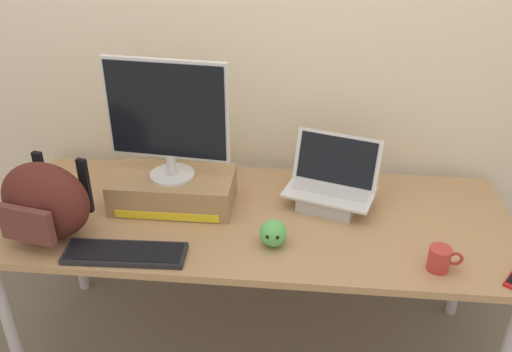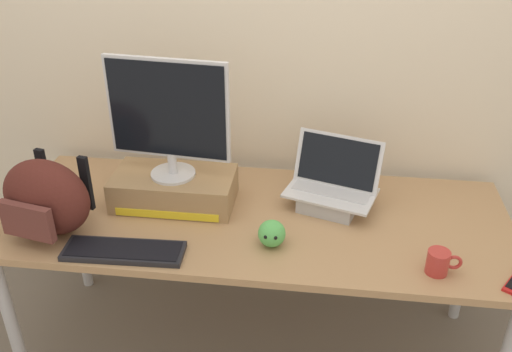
{
  "view_description": "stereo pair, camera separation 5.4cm",
  "coord_description": "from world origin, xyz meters",
  "px_view_note": "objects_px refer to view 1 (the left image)",
  "views": [
    {
      "loc": [
        0.18,
        -1.85,
        1.96
      ],
      "look_at": [
        0.0,
        0.0,
        0.9
      ],
      "focal_mm": 39.67,
      "sensor_mm": 36.0,
      "label": 1
    },
    {
      "loc": [
        0.24,
        -1.85,
        1.96
      ],
      "look_at": [
        0.0,
        0.0,
        0.9
      ],
      "focal_mm": 39.67,
      "sensor_mm": 36.0,
      "label": 2
    }
  ],
  "objects_px": {
    "plush_toy": "(273,233)",
    "open_laptop": "(331,192)",
    "toner_box_yellow": "(173,190)",
    "messenger_backpack": "(45,201)",
    "coffee_mug": "(440,259)",
    "desktop_monitor": "(167,117)",
    "external_keyboard": "(125,253)"
  },
  "relations": [
    {
      "from": "external_keyboard",
      "to": "coffee_mug",
      "type": "xyz_separation_m",
      "value": [
        1.09,
        0.04,
        0.03
      ]
    },
    {
      "from": "toner_box_yellow",
      "to": "external_keyboard",
      "type": "relative_size",
      "value": 1.11
    },
    {
      "from": "desktop_monitor",
      "to": "messenger_backpack",
      "type": "xyz_separation_m",
      "value": [
        -0.41,
        -0.26,
        -0.23
      ]
    },
    {
      "from": "desktop_monitor",
      "to": "plush_toy",
      "type": "bearing_deg",
      "value": -24.35
    },
    {
      "from": "messenger_backpack",
      "to": "external_keyboard",
      "type": "bearing_deg",
      "value": -5.85
    },
    {
      "from": "desktop_monitor",
      "to": "open_laptop",
      "type": "height_order",
      "value": "desktop_monitor"
    },
    {
      "from": "toner_box_yellow",
      "to": "open_laptop",
      "type": "xyz_separation_m",
      "value": [
        0.63,
        0.06,
        -0.0
      ]
    },
    {
      "from": "toner_box_yellow",
      "to": "desktop_monitor",
      "type": "height_order",
      "value": "desktop_monitor"
    },
    {
      "from": "desktop_monitor",
      "to": "coffee_mug",
      "type": "relative_size",
      "value": 4.04
    },
    {
      "from": "open_laptop",
      "to": "plush_toy",
      "type": "distance_m",
      "value": 0.36
    },
    {
      "from": "external_keyboard",
      "to": "coffee_mug",
      "type": "height_order",
      "value": "coffee_mug"
    },
    {
      "from": "toner_box_yellow",
      "to": "open_laptop",
      "type": "bearing_deg",
      "value": 5.11
    },
    {
      "from": "desktop_monitor",
      "to": "open_laptop",
      "type": "bearing_deg",
      "value": 10.47
    },
    {
      "from": "external_keyboard",
      "to": "messenger_backpack",
      "type": "bearing_deg",
      "value": 160.2
    },
    {
      "from": "external_keyboard",
      "to": "open_laptop",
      "type": "bearing_deg",
      "value": 27.58
    },
    {
      "from": "coffee_mug",
      "to": "plush_toy",
      "type": "relative_size",
      "value": 1.18
    },
    {
      "from": "plush_toy",
      "to": "open_laptop",
      "type": "bearing_deg",
      "value": 54.84
    },
    {
      "from": "messenger_backpack",
      "to": "coffee_mug",
      "type": "relative_size",
      "value": 3.19
    },
    {
      "from": "toner_box_yellow",
      "to": "messenger_backpack",
      "type": "relative_size",
      "value": 1.27
    },
    {
      "from": "desktop_monitor",
      "to": "coffee_mug",
      "type": "height_order",
      "value": "desktop_monitor"
    },
    {
      "from": "open_laptop",
      "to": "coffee_mug",
      "type": "distance_m",
      "value": 0.53
    },
    {
      "from": "toner_box_yellow",
      "to": "coffee_mug",
      "type": "height_order",
      "value": "toner_box_yellow"
    },
    {
      "from": "open_laptop",
      "to": "messenger_backpack",
      "type": "distance_m",
      "value": 1.09
    },
    {
      "from": "desktop_monitor",
      "to": "coffee_mug",
      "type": "bearing_deg",
      "value": -12.69
    },
    {
      "from": "toner_box_yellow",
      "to": "open_laptop",
      "type": "height_order",
      "value": "open_laptop"
    },
    {
      "from": "toner_box_yellow",
      "to": "open_laptop",
      "type": "relative_size",
      "value": 1.22
    },
    {
      "from": "toner_box_yellow",
      "to": "desktop_monitor",
      "type": "bearing_deg",
      "value": -97.14
    },
    {
      "from": "toner_box_yellow",
      "to": "plush_toy",
      "type": "height_order",
      "value": "toner_box_yellow"
    },
    {
      "from": "desktop_monitor",
      "to": "plush_toy",
      "type": "distance_m",
      "value": 0.59
    },
    {
      "from": "messenger_backpack",
      "to": "coffee_mug",
      "type": "distance_m",
      "value": 1.41
    },
    {
      "from": "desktop_monitor",
      "to": "plush_toy",
      "type": "height_order",
      "value": "desktop_monitor"
    },
    {
      "from": "open_laptop",
      "to": "toner_box_yellow",
      "type": "bearing_deg",
      "value": -157.94
    }
  ]
}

